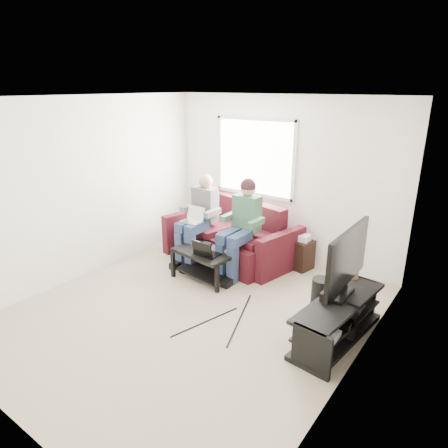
# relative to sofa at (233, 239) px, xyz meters

# --- Properties ---
(floor) EXTENTS (4.50, 4.50, 0.00)m
(floor) POSITION_rel_sofa_xyz_m (0.52, -1.65, -0.34)
(floor) COLOR #BAA791
(floor) RESTS_ON ground
(ceiling) EXTENTS (4.50, 4.50, 0.00)m
(ceiling) POSITION_rel_sofa_xyz_m (0.52, -1.65, 2.26)
(ceiling) COLOR white
(ceiling) RESTS_ON wall_back
(wall_back) EXTENTS (4.50, 0.00, 4.50)m
(wall_back) POSITION_rel_sofa_xyz_m (0.52, 0.60, 0.96)
(wall_back) COLOR white
(wall_back) RESTS_ON floor
(wall_left) EXTENTS (0.00, 4.50, 4.50)m
(wall_left) POSITION_rel_sofa_xyz_m (-1.48, -1.65, 0.96)
(wall_left) COLOR white
(wall_left) RESTS_ON floor
(wall_right) EXTENTS (0.00, 4.50, 4.50)m
(wall_right) POSITION_rel_sofa_xyz_m (2.52, -1.65, 0.96)
(wall_right) COLOR white
(wall_right) RESTS_ON floor
(window) EXTENTS (1.48, 0.04, 1.28)m
(window) POSITION_rel_sofa_xyz_m (0.02, 0.58, 1.26)
(window) COLOR white
(window) RESTS_ON wall_back
(sofa) EXTENTS (2.19, 1.28, 0.94)m
(sofa) POSITION_rel_sofa_xyz_m (0.00, 0.00, 0.00)
(sofa) COLOR #42101E
(sofa) RESTS_ON floor
(person_left) EXTENTS (0.40, 0.71, 1.39)m
(person_left) POSITION_rel_sofa_xyz_m (-0.40, -0.37, 0.43)
(person_left) COLOR navy
(person_left) RESTS_ON sofa
(person_right) EXTENTS (0.40, 0.71, 1.44)m
(person_right) POSITION_rel_sofa_xyz_m (0.40, -0.35, 0.49)
(person_right) COLOR navy
(person_right) RESTS_ON sofa
(laptop_silver) EXTENTS (0.39, 0.35, 0.24)m
(laptop_silver) POSITION_rel_sofa_xyz_m (-0.40, -0.53, 0.42)
(laptop_silver) COLOR silver
(laptop_silver) RESTS_ON person_left
(coffee_table) EXTENTS (0.94, 0.64, 0.44)m
(coffee_table) POSITION_rel_sofa_xyz_m (0.08, -0.84, -0.02)
(coffee_table) COLOR black
(coffee_table) RESTS_ON floor
(laptop_black) EXTENTS (0.36, 0.27, 0.24)m
(laptop_black) POSITION_rel_sofa_xyz_m (0.20, -0.92, 0.22)
(laptop_black) COLOR black
(laptop_black) RESTS_ON coffee_table
(controller_a) EXTENTS (0.14, 0.10, 0.04)m
(controller_a) POSITION_rel_sofa_xyz_m (-0.20, -0.72, 0.12)
(controller_a) COLOR silver
(controller_a) RESTS_ON coffee_table
(controller_b) EXTENTS (0.15, 0.10, 0.04)m
(controller_b) POSITION_rel_sofa_xyz_m (-0.02, -0.66, 0.12)
(controller_b) COLOR black
(controller_b) RESTS_ON coffee_table
(controller_c) EXTENTS (0.15, 0.10, 0.04)m
(controller_c) POSITION_rel_sofa_xyz_m (0.38, -0.69, 0.12)
(controller_c) COLOR gray
(controller_c) RESTS_ON coffee_table
(tv_stand) EXTENTS (0.59, 1.49, 0.48)m
(tv_stand) POSITION_rel_sofa_xyz_m (2.22, -1.13, -0.12)
(tv_stand) COLOR black
(tv_stand) RESTS_ON floor
(tv) EXTENTS (0.12, 1.10, 0.81)m
(tv) POSITION_rel_sofa_xyz_m (2.22, -1.03, 0.60)
(tv) COLOR black
(tv) RESTS_ON tv_stand
(soundbar) EXTENTS (0.12, 0.50, 0.10)m
(soundbar) POSITION_rel_sofa_xyz_m (2.10, -1.03, 0.19)
(soundbar) COLOR black
(soundbar) RESTS_ON tv_stand
(drink_cup) EXTENTS (0.08, 0.08, 0.12)m
(drink_cup) POSITION_rel_sofa_xyz_m (2.17, -0.50, 0.20)
(drink_cup) COLOR #A16945
(drink_cup) RESTS_ON tv_stand
(console_white) EXTENTS (0.30, 0.22, 0.06)m
(console_white) POSITION_rel_sofa_xyz_m (2.22, -1.53, -0.05)
(console_white) COLOR silver
(console_white) RESTS_ON tv_stand
(console_grey) EXTENTS (0.34, 0.26, 0.08)m
(console_grey) POSITION_rel_sofa_xyz_m (2.22, -0.83, -0.04)
(console_grey) COLOR gray
(console_grey) RESTS_ON tv_stand
(console_black) EXTENTS (0.38, 0.30, 0.07)m
(console_black) POSITION_rel_sofa_xyz_m (2.22, -1.18, -0.05)
(console_black) COLOR black
(console_black) RESTS_ON tv_stand
(subwoofer) EXTENTS (0.24, 0.24, 0.54)m
(subwoofer) POSITION_rel_sofa_xyz_m (1.90, -0.86, -0.07)
(subwoofer) COLOR black
(subwoofer) RESTS_ON floor
(keyboard_floor) EXTENTS (0.24, 0.42, 0.02)m
(keyboard_floor) POSITION_rel_sofa_xyz_m (2.04, -1.61, -0.33)
(keyboard_floor) COLOR black
(keyboard_floor) RESTS_ON floor
(end_table) EXTENTS (0.31, 0.31, 0.57)m
(end_table) POSITION_rel_sofa_xyz_m (1.08, 0.31, -0.09)
(end_table) COLOR black
(end_table) RESTS_ON floor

